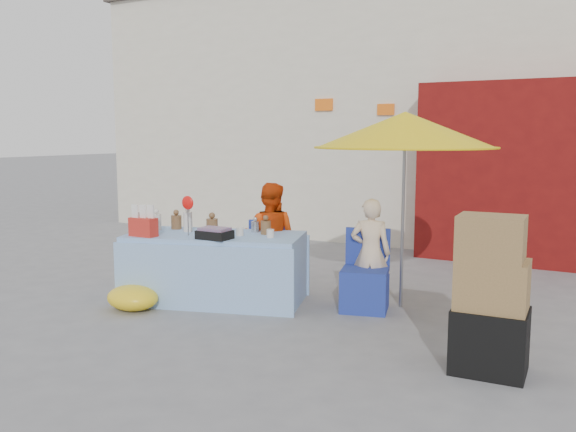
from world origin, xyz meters
The scene contains 10 objects.
ground centered at (0.00, 0.00, 0.00)m, with size 80.00×80.00×0.00m, color slate.
backdrop centered at (0.52, 7.52, 3.10)m, with size 14.00×8.00×7.80m.
market_table centered at (-0.63, 0.47, 0.39)m, with size 2.15×1.45×1.19m.
chair_left centered at (-0.27, 0.94, 0.26)m, with size 0.58×0.58×0.85m.
chair_right centered at (0.98, 0.94, 0.26)m, with size 0.58×0.58×0.85m.
vendor_orange centered at (-0.27, 1.07, 0.65)m, with size 0.63×0.49×1.30m, color #D73E0B.
vendor_beige centered at (0.98, 1.07, 0.59)m, with size 0.43×0.28×1.18m, color beige.
umbrella centered at (1.28, 1.22, 1.89)m, with size 1.90×1.90×2.09m.
box_stack centered at (2.46, -0.20, 0.57)m, with size 0.58×0.48×1.24m.
tarp_bundle centered at (-1.19, -0.25, 0.13)m, with size 0.59×0.47×0.26m, color yellow.
Camera 1 is at (3.28, -4.98, 1.86)m, focal length 38.00 mm.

